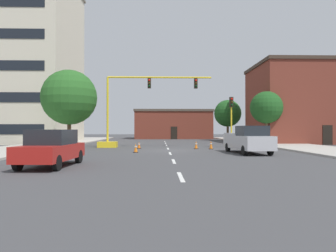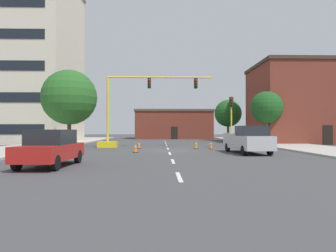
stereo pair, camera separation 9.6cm
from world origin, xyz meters
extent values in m
plane|color=#424244|center=(0.00, 0.00, 0.00)|extent=(160.00, 160.00, 0.00)
cube|color=#B2ADA3|center=(-12.67, 8.00, 0.07)|extent=(6.00, 56.00, 0.14)
cube|color=#B2ADA3|center=(12.67, 8.00, 0.07)|extent=(6.00, 56.00, 0.14)
cube|color=silver|center=(0.00, -14.00, 0.00)|extent=(0.16, 2.40, 0.01)
cube|color=silver|center=(0.00, -8.50, 0.00)|extent=(0.16, 2.40, 0.01)
cube|color=silver|center=(0.00, -3.00, 0.00)|extent=(0.16, 2.40, 0.01)
cube|color=silver|center=(0.00, 2.50, 0.00)|extent=(0.16, 2.40, 0.01)
cube|color=silver|center=(0.00, 8.00, 0.00)|extent=(0.16, 2.40, 0.01)
cube|color=silver|center=(0.00, 13.50, 0.00)|extent=(0.16, 2.40, 0.01)
cube|color=silver|center=(0.00, 19.00, 0.00)|extent=(0.16, 2.40, 0.01)
cube|color=beige|center=(-18.75, 15.42, 10.46)|extent=(13.19, 13.05, 20.92)
cube|color=brown|center=(1.78, 33.09, 2.43)|extent=(13.73, 9.46, 4.85)
cube|color=#4C4238|center=(1.78, 33.09, 5.05)|extent=(14.03, 9.76, 0.40)
cube|color=black|center=(1.78, 28.33, 1.10)|extent=(1.10, 0.06, 2.20)
cube|color=brown|center=(17.91, 13.52, 4.78)|extent=(12.86, 9.90, 9.55)
cube|color=#3D2D23|center=(17.91, 13.52, 9.75)|extent=(13.16, 10.20, 0.40)
cube|color=black|center=(17.91, 8.54, 1.10)|extent=(1.10, 0.06, 2.20)
cube|color=yellow|center=(-5.74, 4.49, 0.28)|extent=(1.80, 1.20, 0.55)
cylinder|color=yellow|center=(-5.74, 4.49, 3.65)|extent=(0.20, 0.20, 6.20)
cylinder|color=yellow|center=(-0.75, 4.49, 6.75)|extent=(9.99, 0.16, 0.16)
cube|color=black|center=(-1.74, 4.49, 6.18)|extent=(0.32, 0.36, 0.95)
sphere|color=red|center=(-1.74, 4.30, 6.45)|extent=(0.20, 0.20, 0.20)
sphere|color=#38280A|center=(-1.74, 4.30, 6.17)|extent=(0.20, 0.20, 0.20)
sphere|color=black|center=(-1.74, 4.30, 5.89)|extent=(0.20, 0.20, 0.20)
cube|color=black|center=(2.75, 4.49, 6.18)|extent=(0.32, 0.36, 0.95)
sphere|color=red|center=(2.75, 4.30, 6.45)|extent=(0.20, 0.20, 0.20)
sphere|color=#38280A|center=(2.75, 4.30, 6.17)|extent=(0.20, 0.20, 0.20)
sphere|color=black|center=(2.75, 4.30, 5.89)|extent=(0.20, 0.20, 0.20)
cylinder|color=yellow|center=(6.05, 3.84, 2.40)|extent=(0.14, 0.14, 4.80)
cube|color=black|center=(6.05, 3.84, 4.33)|extent=(0.32, 0.36, 0.95)
sphere|color=red|center=(6.05, 3.65, 4.60)|extent=(0.20, 0.20, 0.20)
sphere|color=#38280A|center=(6.05, 3.65, 4.32)|extent=(0.20, 0.20, 0.20)
sphere|color=black|center=(6.05, 3.65, 4.04)|extent=(0.20, 0.20, 0.20)
cylinder|color=brown|center=(11.17, 8.85, 1.41)|extent=(0.36, 0.36, 2.82)
sphere|color=#1E511E|center=(11.17, 8.85, 4.17)|extent=(3.61, 3.61, 3.61)
cylinder|color=brown|center=(9.72, 21.92, 1.31)|extent=(0.36, 0.36, 2.63)
sphere|color=#1E511E|center=(9.72, 21.92, 4.17)|extent=(4.12, 4.12, 4.12)
cylinder|color=#4C3823|center=(-9.45, 4.71, 1.42)|extent=(0.36, 0.36, 2.84)
sphere|color=#286023|center=(-9.45, 4.71, 4.82)|extent=(5.28, 5.28, 5.28)
cube|color=#BCBCC1|center=(5.62, -3.05, 0.81)|extent=(2.42, 5.54, 0.95)
cube|color=#1E2328|center=(5.69, -3.95, 1.64)|extent=(1.98, 1.94, 0.70)
cube|color=#BCBCC1|center=(5.52, -1.87, 1.37)|extent=(2.22, 2.96, 0.16)
cylinder|color=black|center=(6.66, -4.81, 0.34)|extent=(0.27, 0.70, 0.68)
cylinder|color=black|center=(4.86, -4.95, 0.34)|extent=(0.27, 0.70, 0.68)
cylinder|color=black|center=(6.37, -1.15, 0.34)|extent=(0.27, 0.70, 0.68)
cylinder|color=black|center=(4.57, -1.29, 0.34)|extent=(0.27, 0.70, 0.68)
cube|color=#B21E19|center=(-5.85, -10.71, 0.69)|extent=(2.05, 4.58, 0.70)
cube|color=#1E2328|center=(-5.85, -10.61, 1.39)|extent=(1.80, 2.37, 0.70)
cylinder|color=black|center=(-6.61, -9.15, 0.34)|extent=(0.25, 0.69, 0.68)
cylinder|color=black|center=(-4.96, -9.22, 0.34)|extent=(0.25, 0.69, 0.68)
cylinder|color=black|center=(-6.74, -12.21, 0.34)|extent=(0.25, 0.69, 0.68)
cylinder|color=black|center=(-5.10, -12.28, 0.34)|extent=(0.25, 0.69, 0.68)
cube|color=black|center=(2.50, 2.15, 0.02)|extent=(0.36, 0.36, 0.04)
cone|color=orange|center=(2.50, 2.15, 0.37)|extent=(0.28, 0.28, 0.67)
cylinder|color=white|center=(2.50, 2.15, 0.45)|extent=(0.19, 0.19, 0.08)
cube|color=black|center=(3.76, 1.77, 0.02)|extent=(0.36, 0.36, 0.04)
cone|color=orange|center=(3.76, 1.77, 0.40)|extent=(0.28, 0.28, 0.71)
cylinder|color=white|center=(3.76, 1.77, 0.48)|extent=(0.19, 0.19, 0.08)
cube|color=black|center=(-2.56, -2.02, 0.02)|extent=(0.36, 0.36, 0.04)
cone|color=orange|center=(-2.56, -2.02, 0.36)|extent=(0.28, 0.28, 0.64)
cylinder|color=white|center=(-2.56, -2.02, 0.44)|extent=(0.19, 0.19, 0.08)
cube|color=black|center=(-2.61, 2.71, 0.02)|extent=(0.36, 0.36, 0.04)
cone|color=orange|center=(-2.61, 2.71, 0.33)|extent=(0.28, 0.28, 0.58)
cylinder|color=white|center=(-2.61, 2.71, 0.40)|extent=(0.19, 0.19, 0.08)
camera|label=1|loc=(-0.80, -25.49, 1.77)|focal=33.32mm
camera|label=2|loc=(-0.70, -25.49, 1.77)|focal=33.32mm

